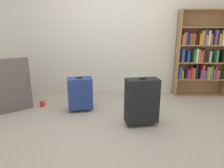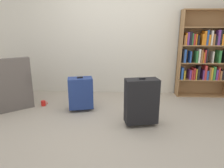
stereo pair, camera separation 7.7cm
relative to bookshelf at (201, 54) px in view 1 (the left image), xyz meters
name	(u,v)px [view 1 (the left image)]	position (x,y,z in m)	size (l,w,h in m)	color
ground_plane	(112,128)	(-1.78, -1.58, -0.86)	(9.70, 9.70, 0.00)	#9E9384
back_wall	(114,32)	(-1.78, 0.19, 0.44)	(5.54, 0.10, 2.60)	beige
bookshelf	(201,54)	(0.00, 0.00, 0.00)	(1.02, 0.27, 1.73)	olive
armchair	(6,90)	(-3.68, -0.84, -0.55)	(0.98, 0.98, 0.90)	#59514C
mug	(42,104)	(-3.07, -0.78, -0.82)	(0.12, 0.08, 0.10)	red
suitcase_black	(142,101)	(-1.36, -1.46, -0.49)	(0.50, 0.31, 0.71)	black
suitcase_navy_blue	(80,93)	(-2.34, -0.94, -0.55)	(0.46, 0.35, 0.59)	navy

